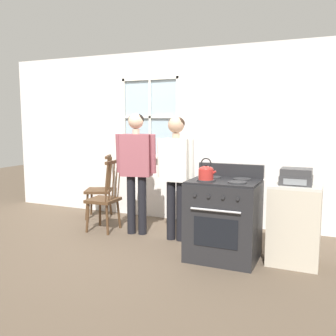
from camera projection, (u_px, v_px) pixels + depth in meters
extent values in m
plane|color=brown|center=(134.00, 244.00, 4.87)|extent=(16.00, 16.00, 0.00)
cube|color=white|center=(70.00, 134.00, 6.80)|extent=(2.25, 0.06, 2.70)
cube|color=white|center=(281.00, 138.00, 5.33)|extent=(3.14, 0.06, 2.70)
cube|color=white|center=(151.00, 186.00, 6.26)|extent=(1.01, 0.06, 1.02)
cube|color=white|center=(150.00, 65.00, 6.01)|extent=(1.01, 0.06, 0.41)
cube|color=silver|center=(149.00, 157.00, 6.12)|extent=(1.07, 0.10, 0.03)
cube|color=#9EB7C6|center=(151.00, 117.00, 6.12)|extent=(0.95, 0.01, 1.21)
cube|color=silver|center=(150.00, 117.00, 6.10)|extent=(0.04, 0.02, 1.27)
cube|color=silver|center=(150.00, 117.00, 6.10)|extent=(1.01, 0.02, 0.04)
cube|color=silver|center=(124.00, 117.00, 6.29)|extent=(0.04, 0.03, 1.27)
cube|color=silver|center=(178.00, 117.00, 5.90)|extent=(0.04, 0.03, 1.27)
cube|color=silver|center=(150.00, 79.00, 6.02)|extent=(1.01, 0.03, 0.04)
cube|color=silver|center=(150.00, 155.00, 6.17)|extent=(1.01, 0.03, 0.04)
cube|color=#4C331E|center=(99.00, 191.00, 6.18)|extent=(0.53, 0.54, 0.04)
cylinder|color=#4C331E|center=(91.00, 202.00, 6.38)|extent=(0.09, 0.06, 0.43)
cylinder|color=#4C331E|center=(87.00, 207.00, 6.04)|extent=(0.06, 0.09, 0.43)
cylinder|color=#4C331E|center=(110.00, 202.00, 6.38)|extent=(0.06, 0.09, 0.43)
cylinder|color=#4C331E|center=(107.00, 207.00, 6.04)|extent=(0.09, 0.06, 0.43)
cylinder|color=#4C331E|center=(110.00, 173.00, 6.32)|extent=(0.08, 0.05, 0.55)
cylinder|color=#4C331E|center=(109.00, 173.00, 6.23)|extent=(0.08, 0.05, 0.55)
cylinder|color=#4C331E|center=(108.00, 174.00, 6.14)|extent=(0.08, 0.05, 0.55)
cylinder|color=#4C331E|center=(107.00, 175.00, 6.05)|extent=(0.08, 0.05, 0.55)
cylinder|color=#4C331E|center=(107.00, 176.00, 5.97)|extent=(0.08, 0.05, 0.55)
cube|color=#4C331E|center=(108.00, 157.00, 6.11)|extent=(0.19, 0.37, 0.04)
cube|color=#4C331E|center=(103.00, 200.00, 5.44)|extent=(0.42, 0.44, 0.04)
cylinder|color=#4C331E|center=(100.00, 212.00, 5.69)|extent=(0.07, 0.07, 0.43)
cylinder|color=#4C331E|center=(88.00, 218.00, 5.37)|extent=(0.07, 0.07, 0.43)
cylinder|color=#4C331E|center=(119.00, 214.00, 5.57)|extent=(0.07, 0.07, 0.43)
cylinder|color=#4C331E|center=(107.00, 220.00, 5.26)|extent=(0.07, 0.07, 0.43)
cylinder|color=#4C331E|center=(119.00, 180.00, 5.52)|extent=(0.08, 0.02, 0.55)
cylinder|color=#4C331E|center=(116.00, 181.00, 5.43)|extent=(0.08, 0.02, 0.55)
cylinder|color=#4C331E|center=(113.00, 182.00, 5.35)|extent=(0.08, 0.02, 0.55)
cylinder|color=#4C331E|center=(110.00, 183.00, 5.27)|extent=(0.08, 0.02, 0.55)
cylinder|color=#4C331E|center=(107.00, 184.00, 5.18)|extent=(0.08, 0.02, 0.55)
cube|color=#4C331E|center=(113.00, 162.00, 5.31)|extent=(0.06, 0.38, 0.04)
cylinder|color=black|center=(131.00, 205.00, 5.30)|extent=(0.12, 0.12, 0.83)
cylinder|color=black|center=(142.00, 205.00, 5.27)|extent=(0.12, 0.12, 0.83)
cube|color=#934C56|center=(136.00, 155.00, 5.19)|extent=(0.45, 0.29, 0.58)
cylinder|color=#934C56|center=(119.00, 153.00, 5.22)|extent=(0.10, 0.13, 0.54)
cylinder|color=#934C56|center=(153.00, 154.00, 5.12)|extent=(0.10, 0.13, 0.54)
cylinder|color=beige|center=(136.00, 131.00, 5.15)|extent=(0.10, 0.10, 0.07)
sphere|color=beige|center=(136.00, 121.00, 5.13)|extent=(0.21, 0.21, 0.21)
ellipsoid|color=black|center=(136.00, 120.00, 5.15)|extent=(0.22, 0.22, 0.17)
cylinder|color=black|center=(171.00, 210.00, 5.04)|extent=(0.12, 0.12, 0.80)
cylinder|color=black|center=(181.00, 211.00, 4.99)|extent=(0.12, 0.12, 0.80)
cube|color=white|center=(176.00, 160.00, 4.93)|extent=(0.37, 0.23, 0.56)
cylinder|color=white|center=(160.00, 158.00, 4.98)|extent=(0.08, 0.12, 0.52)
cylinder|color=white|center=(191.00, 159.00, 4.83)|extent=(0.08, 0.12, 0.52)
cylinder|color=tan|center=(176.00, 136.00, 4.89)|extent=(0.10, 0.10, 0.07)
sphere|color=tan|center=(176.00, 125.00, 4.87)|extent=(0.21, 0.21, 0.21)
ellipsoid|color=#332319|center=(177.00, 123.00, 4.88)|extent=(0.22, 0.22, 0.18)
cube|color=#232326|center=(223.00, 221.00, 4.32)|extent=(0.79, 0.64, 0.90)
cube|color=black|center=(224.00, 181.00, 4.26)|extent=(0.78, 0.61, 0.02)
cylinder|color=#2D2D30|center=(206.00, 180.00, 4.21)|extent=(0.20, 0.20, 0.02)
cylinder|color=#2D2D30|center=(237.00, 183.00, 4.07)|extent=(0.20, 0.20, 0.02)
cylinder|color=#2D2D30|center=(213.00, 177.00, 4.45)|extent=(0.20, 0.20, 0.02)
cylinder|color=#2D2D30|center=(242.00, 179.00, 4.31)|extent=(0.20, 0.20, 0.02)
cube|color=#232326|center=(231.00, 170.00, 4.51)|extent=(0.79, 0.06, 0.16)
cube|color=black|center=(215.00, 233.00, 4.03)|extent=(0.49, 0.01, 0.32)
cylinder|color=silver|center=(215.00, 211.00, 3.98)|extent=(0.55, 0.02, 0.02)
cylinder|color=#232326|center=(195.00, 195.00, 4.07)|extent=(0.04, 0.02, 0.04)
cylinder|color=#232326|center=(209.00, 196.00, 4.01)|extent=(0.04, 0.02, 0.04)
cylinder|color=#232326|center=(223.00, 198.00, 3.94)|extent=(0.04, 0.02, 0.04)
cylinder|color=#232326|center=(238.00, 199.00, 3.88)|extent=(0.04, 0.02, 0.04)
cylinder|color=red|center=(206.00, 174.00, 4.21)|extent=(0.17, 0.17, 0.12)
ellipsoid|color=red|center=(206.00, 169.00, 4.20)|extent=(0.16, 0.16, 0.07)
sphere|color=black|center=(206.00, 165.00, 4.19)|extent=(0.03, 0.03, 0.03)
cylinder|color=red|center=(213.00, 173.00, 4.17)|extent=(0.08, 0.03, 0.07)
torus|color=black|center=(206.00, 163.00, 4.19)|extent=(0.12, 0.01, 0.12)
cylinder|color=#935B3D|center=(136.00, 152.00, 6.20)|extent=(0.14, 0.14, 0.11)
cylinder|color=#33261C|center=(136.00, 150.00, 6.19)|extent=(0.13, 0.13, 0.01)
cone|color=#2D7038|center=(137.00, 143.00, 6.18)|extent=(0.06, 0.05, 0.20)
cone|color=#2D7038|center=(136.00, 146.00, 6.21)|extent=(0.04, 0.05, 0.10)
cone|color=#2D7038|center=(134.00, 143.00, 6.18)|extent=(0.09, 0.06, 0.21)
cone|color=#2D7038|center=(136.00, 147.00, 6.17)|extent=(0.04, 0.05, 0.09)
cube|color=beige|center=(294.00, 225.00, 4.19)|extent=(0.55, 0.50, 0.87)
cube|color=beige|center=(296.00, 186.00, 4.13)|extent=(0.55, 0.50, 0.03)
cube|color=#38383A|center=(296.00, 180.00, 4.11)|extent=(0.34, 0.28, 0.10)
cube|color=#38383A|center=(296.00, 172.00, 4.10)|extent=(0.32, 0.27, 0.08)
cube|color=gray|center=(295.00, 182.00, 3.98)|extent=(0.24, 0.01, 0.06)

